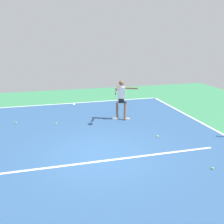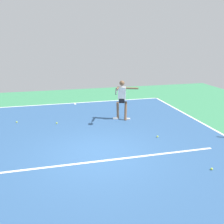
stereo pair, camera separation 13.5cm
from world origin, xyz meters
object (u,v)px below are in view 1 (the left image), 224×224
at_px(tennis_ball_far_corner, 213,168).
at_px(tennis_ball_by_baseline, 157,136).
at_px(tennis_ball_by_sideline, 16,123).
at_px(tennis_ball_centre_court, 56,123).
at_px(tennis_player, 121,97).

relative_size(tennis_ball_far_corner, tennis_ball_by_baseline, 1.00).
distance_m(tennis_ball_far_corner, tennis_ball_by_sideline, 8.26).
relative_size(tennis_ball_far_corner, tennis_ball_centre_court, 1.00).
xyz_separation_m(tennis_player, tennis_ball_far_corner, (-1.20, 5.10, -1.03)).
distance_m(tennis_ball_centre_court, tennis_ball_by_baseline, 4.46).
height_order(tennis_ball_centre_court, tennis_ball_by_baseline, same).
distance_m(tennis_ball_far_corner, tennis_ball_centre_court, 6.69).
xyz_separation_m(tennis_ball_far_corner, tennis_ball_centre_court, (4.14, -5.26, 0.00)).
relative_size(tennis_ball_centre_court, tennis_ball_by_sideline, 1.00).
distance_m(tennis_player, tennis_ball_by_sideline, 4.83).
relative_size(tennis_player, tennis_ball_far_corner, 27.72).
bearing_deg(tennis_ball_centre_court, tennis_ball_by_baseline, 144.86).
bearing_deg(tennis_ball_far_corner, tennis_ball_by_sideline, -44.80).
distance_m(tennis_ball_by_sideline, tennis_ball_by_baseline, 6.22).
bearing_deg(tennis_ball_far_corner, tennis_ball_by_baseline, -79.66).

